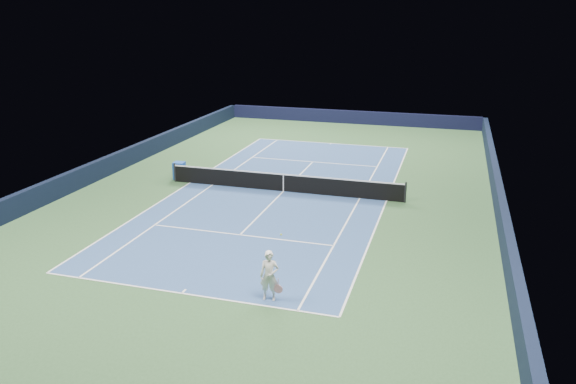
# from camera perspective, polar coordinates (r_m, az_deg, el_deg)

# --- Properties ---
(ground) EXTENTS (40.00, 40.00, 0.00)m
(ground) POSITION_cam_1_polar(r_m,az_deg,el_deg) (29.99, -0.46, 0.07)
(ground) COLOR #2C4F2B
(ground) RESTS_ON ground
(wall_far) EXTENTS (22.00, 0.35, 1.10)m
(wall_far) POSITION_cam_1_polar(r_m,az_deg,el_deg) (48.63, 6.45, 7.57)
(wall_far) COLOR black
(wall_far) RESTS_ON ground
(wall_right) EXTENTS (0.35, 40.00, 1.10)m
(wall_right) POSITION_cam_1_polar(r_m,az_deg,el_deg) (28.73, 20.65, -0.78)
(wall_right) COLOR black
(wall_right) RESTS_ON ground
(wall_left) EXTENTS (0.35, 40.00, 1.10)m
(wall_left) POSITION_cam_1_polar(r_m,az_deg,el_deg) (34.47, -17.96, 2.51)
(wall_left) COLOR black
(wall_left) RESTS_ON ground
(court_surface) EXTENTS (10.97, 23.77, 0.01)m
(court_surface) POSITION_cam_1_polar(r_m,az_deg,el_deg) (29.99, -0.46, 0.07)
(court_surface) COLOR navy
(court_surface) RESTS_ON ground
(baseline_far) EXTENTS (10.97, 0.08, 0.00)m
(baseline_far) POSITION_cam_1_polar(r_m,az_deg,el_deg) (41.10, 4.41, 4.95)
(baseline_far) COLOR white
(baseline_far) RESTS_ON ground
(baseline_near) EXTENTS (10.97, 0.08, 0.00)m
(baseline_near) POSITION_cam_1_polar(r_m,az_deg,el_deg) (19.80, -10.75, -10.07)
(baseline_near) COLOR white
(baseline_near) RESTS_ON ground
(sideline_doubles_right) EXTENTS (0.08, 23.77, 0.00)m
(sideline_doubles_right) POSITION_cam_1_polar(r_m,az_deg,el_deg) (28.94, 9.98, -0.87)
(sideline_doubles_right) COLOR white
(sideline_doubles_right) RESTS_ON ground
(sideline_doubles_left) EXTENTS (0.08, 23.77, 0.00)m
(sideline_doubles_left) POSITION_cam_1_polar(r_m,az_deg,el_deg) (31.96, -9.91, 0.94)
(sideline_doubles_left) COLOR white
(sideline_doubles_left) RESTS_ON ground
(sideline_singles_right) EXTENTS (0.08, 23.77, 0.00)m
(sideline_singles_right) POSITION_cam_1_polar(r_m,az_deg,el_deg) (29.11, 7.30, -0.63)
(sideline_singles_right) COLOR white
(sideline_singles_right) RESTS_ON ground
(sideline_singles_left) EXTENTS (0.08, 23.77, 0.00)m
(sideline_singles_left) POSITION_cam_1_polar(r_m,az_deg,el_deg) (31.39, -7.67, 0.74)
(sideline_singles_left) COLOR white
(sideline_singles_left) RESTS_ON ground
(service_line_far) EXTENTS (8.23, 0.08, 0.00)m
(service_line_far) POSITION_cam_1_polar(r_m,az_deg,el_deg) (35.91, 2.53, 3.08)
(service_line_far) COLOR white
(service_line_far) RESTS_ON ground
(service_line_near) EXTENTS (8.23, 0.08, 0.00)m
(service_line_near) POSITION_cam_1_polar(r_m,az_deg,el_deg) (24.31, -4.90, -4.35)
(service_line_near) COLOR white
(service_line_near) RESTS_ON ground
(center_service_line) EXTENTS (0.08, 12.80, 0.00)m
(center_service_line) POSITION_cam_1_polar(r_m,az_deg,el_deg) (29.99, -0.46, 0.08)
(center_service_line) COLOR white
(center_service_line) RESTS_ON ground
(center_mark_far) EXTENTS (0.08, 0.30, 0.00)m
(center_mark_far) POSITION_cam_1_polar(r_m,az_deg,el_deg) (40.96, 4.36, 4.91)
(center_mark_far) COLOR white
(center_mark_far) RESTS_ON ground
(center_mark_near) EXTENTS (0.08, 0.30, 0.00)m
(center_mark_near) POSITION_cam_1_polar(r_m,az_deg,el_deg) (19.91, -10.55, -9.89)
(center_mark_near) COLOR white
(center_mark_near) RESTS_ON ground
(tennis_net) EXTENTS (12.90, 0.10, 1.07)m
(tennis_net) POSITION_cam_1_polar(r_m,az_deg,el_deg) (29.84, -0.47, 0.99)
(tennis_net) COLOR black
(tennis_net) RESTS_ON ground
(sponsor_cube) EXTENTS (0.65, 0.57, 0.99)m
(sponsor_cube) POSITION_cam_1_polar(r_m,az_deg,el_deg) (32.69, -10.98, 2.15)
(sponsor_cube) COLOR #1D4DAF
(sponsor_cube) RESTS_ON ground
(tennis_player) EXTENTS (0.82, 1.29, 1.99)m
(tennis_player) POSITION_cam_1_polar(r_m,az_deg,el_deg) (18.71, -1.90, -8.51)
(tennis_player) COLOR white
(tennis_player) RESTS_ON ground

